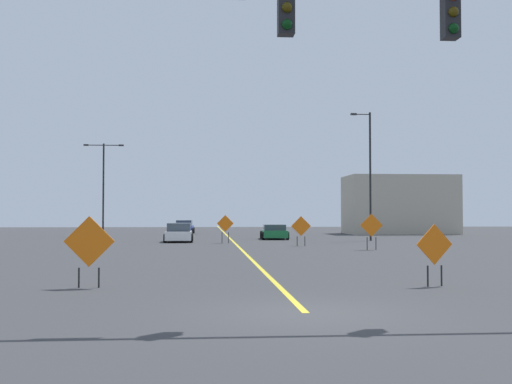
% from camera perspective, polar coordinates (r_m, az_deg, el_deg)
% --- Properties ---
extents(ground, '(177.24, 177.24, 0.00)m').
position_cam_1_polar(ground, '(13.13, 4.56, -10.89)').
color(ground, '#38383A').
extents(road_centre_stripe, '(0.16, 98.47, 0.01)m').
position_cam_1_polar(road_centre_stripe, '(62.11, -2.69, -3.90)').
color(road_centre_stripe, yellow).
rests_on(road_centre_stripe, ground).
extents(street_lamp_far_right, '(1.59, 0.24, 9.92)m').
position_cam_1_polar(street_lamp_far_right, '(49.33, 10.21, 1.87)').
color(street_lamp_far_right, black).
rests_on(street_lamp_far_right, ground).
extents(street_lamp_near_right, '(3.66, 0.24, 8.61)m').
position_cam_1_polar(street_lamp_near_right, '(60.04, -13.65, 0.93)').
color(street_lamp_near_right, black).
rests_on(street_lamp_near_right, ground).
extents(construction_sign_left_shoulder, '(1.31, 0.05, 2.06)m').
position_cam_1_polar(construction_sign_left_shoulder, '(36.48, 10.41, -3.14)').
color(construction_sign_left_shoulder, orange).
rests_on(construction_sign_left_shoulder, ground).
extents(construction_sign_median_far, '(1.28, 0.07, 1.91)m').
position_cam_1_polar(construction_sign_median_far, '(40.63, 4.10, -3.21)').
color(construction_sign_median_far, orange).
rests_on(construction_sign_median_far, ground).
extents(construction_sign_right_lane, '(1.17, 0.25, 1.98)m').
position_cam_1_polar(construction_sign_right_lane, '(44.25, -2.80, -3.02)').
color(construction_sign_right_lane, orange).
rests_on(construction_sign_right_lane, ground).
extents(construction_sign_right_shoulder, '(1.40, 0.10, 1.98)m').
position_cam_1_polar(construction_sign_right_shoulder, '(18.01, -14.87, -4.56)').
color(construction_sign_right_shoulder, orange).
rests_on(construction_sign_right_shoulder, ground).
extents(construction_sign_median_near, '(1.12, 0.28, 1.75)m').
position_cam_1_polar(construction_sign_median_near, '(18.47, 15.85, -4.86)').
color(construction_sign_median_near, orange).
rests_on(construction_sign_median_near, ground).
extents(car_blue_mid, '(2.10, 4.57, 1.41)m').
position_cam_1_polar(car_blue_mid, '(66.27, -6.51, -3.21)').
color(car_blue_mid, '#1E389E').
rests_on(car_blue_mid, ground).
extents(car_green_approaching, '(2.31, 4.47, 1.20)m').
position_cam_1_polar(car_green_approaching, '(51.57, 1.66, -3.65)').
color(car_green_approaching, '#196B38').
rests_on(car_green_approaching, ground).
extents(car_white_distant, '(2.12, 4.32, 1.38)m').
position_cam_1_polar(car_white_distant, '(46.86, -7.00, -3.69)').
color(car_white_distant, white).
rests_on(car_white_distant, ground).
extents(roadside_building_east, '(11.04, 6.23, 6.05)m').
position_cam_1_polar(roadside_building_east, '(67.36, 12.86, -1.14)').
color(roadside_building_east, '#B2A893').
rests_on(roadside_building_east, ground).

